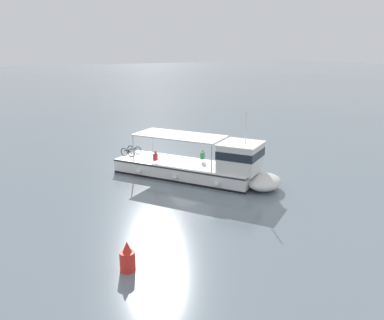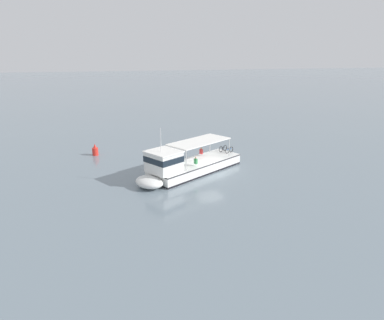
% 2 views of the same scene
% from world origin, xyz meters
% --- Properties ---
extents(ground_plane, '(400.00, 400.00, 0.00)m').
position_xyz_m(ground_plane, '(0.00, 0.00, 0.00)').
color(ground_plane, slate).
extents(ferry_main, '(9.27, 12.46, 5.32)m').
position_xyz_m(ferry_main, '(0.22, 2.70, 1.01)').
color(ferry_main, white).
rests_on(ferry_main, ground).
extents(channel_buoy, '(0.70, 0.70, 1.40)m').
position_xyz_m(channel_buoy, '(9.94, 11.42, 0.57)').
color(channel_buoy, red).
rests_on(channel_buoy, ground).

